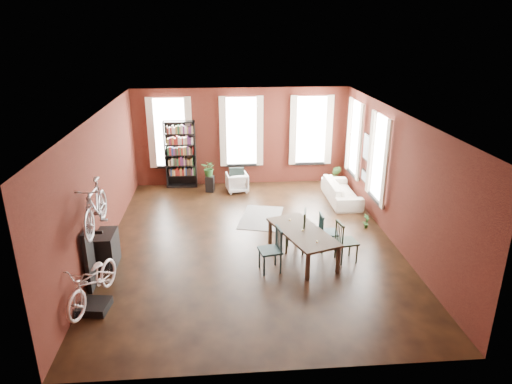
{
  "coord_description": "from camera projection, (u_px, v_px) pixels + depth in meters",
  "views": [
    {
      "loc": [
        -0.71,
        -10.18,
        5.14
      ],
      "look_at": [
        0.17,
        0.6,
        1.11
      ],
      "focal_mm": 32.0,
      "sensor_mm": 36.0,
      "label": 1
    }
  ],
  "objects": [
    {
      "name": "bike_trainer",
      "position": [
        94.0,
        306.0,
        8.65
      ],
      "size": [
        0.61,
        0.61,
        0.16
      ],
      "primitive_type": "cube",
      "rotation": [
        0.0,
        0.0,
        -0.13
      ],
      "color": "black",
      "rests_on": "ground"
    },
    {
      "name": "dining_chair_c",
      "position": [
        347.0,
        241.0,
        10.31
      ],
      "size": [
        0.52,
        0.52,
        0.97
      ],
      "primitive_type": "cube",
      "rotation": [
        0.0,
        0.0,
        1.75
      ],
      "color": "black",
      "rests_on": "ground"
    },
    {
      "name": "striped_rug",
      "position": [
        261.0,
        218.0,
        12.77
      ],
      "size": [
        1.46,
        1.93,
        0.01
      ],
      "primitive_type": "cube",
      "rotation": [
        0.0,
        0.0,
        -0.25
      ],
      "color": "black",
      "rests_on": "ground"
    },
    {
      "name": "room",
      "position": [
        259.0,
        152.0,
        11.2
      ],
      "size": [
        9.0,
        9.04,
        3.22
      ],
      "color": "black",
      "rests_on": "ground"
    },
    {
      "name": "bookshelf",
      "position": [
        181.0,
        155.0,
        14.83
      ],
      "size": [
        1.0,
        0.32,
        2.2
      ],
      "primitive_type": "cube",
      "color": "black",
      "rests_on": "ground"
    },
    {
      "name": "bicycle_floor",
      "position": [
        90.0,
        262.0,
        8.35
      ],
      "size": [
        0.82,
        1.04,
        1.73
      ],
      "primitive_type": "imported",
      "rotation": [
        0.0,
        0.0,
        -0.26
      ],
      "color": "white",
      "rests_on": "bike_trainer"
    },
    {
      "name": "dining_chair_b",
      "position": [
        296.0,
        231.0,
        10.76
      ],
      "size": [
        0.58,
        0.58,
        1.04
      ],
      "primitive_type": "cube",
      "rotation": [
        0.0,
        0.0,
        -1.8
      ],
      "color": "black",
      "rests_on": "ground"
    },
    {
      "name": "dining_chair_a",
      "position": [
        270.0,
        250.0,
        9.89
      ],
      "size": [
        0.54,
        0.54,
        1.0
      ],
      "primitive_type": "cube",
      "rotation": [
        0.0,
        0.0,
        -1.38
      ],
      "color": "#1A373A",
      "rests_on": "ground"
    },
    {
      "name": "plant_stand",
      "position": [
        210.0,
        184.0,
        14.68
      ],
      "size": [
        0.3,
        0.3,
        0.52
      ],
      "primitive_type": "cube",
      "rotation": [
        0.0,
        0.0,
        -0.18
      ],
      "color": "black",
      "rests_on": "ground"
    },
    {
      "name": "plant_small",
      "position": [
        366.0,
        225.0,
        12.12
      ],
      "size": [
        0.42,
        0.43,
        0.14
      ],
      "primitive_type": "imported",
      "rotation": [
        0.0,
        0.0,
        0.77
      ],
      "color": "#2A5C24",
      "rests_on": "ground"
    },
    {
      "name": "cream_sofa",
      "position": [
        342.0,
        188.0,
        13.86
      ],
      "size": [
        0.61,
        2.08,
        0.81
      ],
      "primitive_type": "imported",
      "rotation": [
        0.0,
        0.0,
        1.57
      ],
      "color": "beige",
      "rests_on": "ground"
    },
    {
      "name": "plant_by_sofa",
      "position": [
        335.0,
        181.0,
        15.2
      ],
      "size": [
        0.66,
        0.81,
        0.32
      ],
      "primitive_type": "imported",
      "rotation": [
        0.0,
        0.0,
        -0.43
      ],
      "color": "#2D5020",
      "rests_on": "ground"
    },
    {
      "name": "plant_on_stand",
      "position": [
        209.0,
        170.0,
        14.55
      ],
      "size": [
        0.63,
        0.66,
        0.4
      ],
      "primitive_type": "imported",
      "rotation": [
        0.0,
        0.0,
        -0.4
      ],
      "color": "#265C25",
      "rests_on": "plant_stand"
    },
    {
      "name": "dining_chair_d",
      "position": [
        328.0,
        232.0,
        10.81
      ],
      "size": [
        0.43,
        0.43,
        0.93
      ],
      "primitive_type": "cube",
      "rotation": [
        0.0,
        0.0,
        1.58
      ],
      "color": "#193639",
      "rests_on": "ground"
    },
    {
      "name": "console_table",
      "position": [
        107.0,
        250.0,
        10.13
      ],
      "size": [
        0.4,
        0.8,
        0.8
      ],
      "primitive_type": "cube",
      "color": "black",
      "rests_on": "ground"
    },
    {
      "name": "bike_wall_rack",
      "position": [
        90.0,
        260.0,
        9.19
      ],
      "size": [
        0.16,
        0.6,
        1.3
      ],
      "primitive_type": "cube",
      "color": "black",
      "rests_on": "ground"
    },
    {
      "name": "bicycle_hung",
      "position": [
        93.0,
        190.0,
        8.69
      ],
      "size": [
        0.47,
        1.0,
        1.66
      ],
      "primitive_type": "imported",
      "color": "#A5A8AD",
      "rests_on": "bike_wall_rack"
    },
    {
      "name": "dining_table",
      "position": [
        302.0,
        244.0,
        10.5
      ],
      "size": [
        1.5,
        2.17,
        0.68
      ],
      "primitive_type": "cube",
      "rotation": [
        0.0,
        0.0,
        0.33
      ],
      "color": "#433628",
      "rests_on": "ground"
    },
    {
      "name": "white_armchair",
      "position": [
        237.0,
        181.0,
        14.67
      ],
      "size": [
        0.74,
        0.7,
        0.67
      ],
      "primitive_type": "imported",
      "rotation": [
        0.0,
        0.0,
        3.29
      ],
      "color": "silver",
      "rests_on": "ground"
    }
  ]
}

